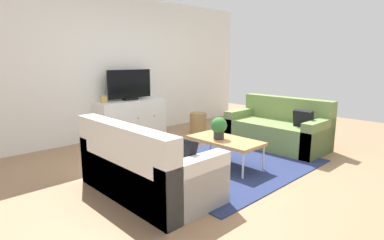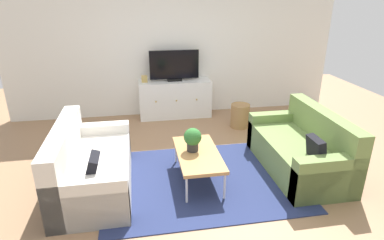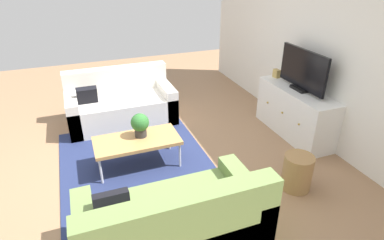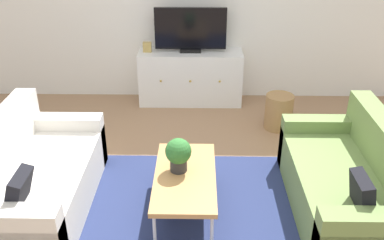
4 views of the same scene
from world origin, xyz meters
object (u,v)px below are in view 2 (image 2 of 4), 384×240
object	(u,v)px
flat_screen_tv	(174,66)
mantel_clock	(144,79)
couch_left_side	(88,169)
coffee_table	(198,155)
couch_right_side	(303,150)
potted_plant	(193,138)
tv_console	(175,99)
wicker_basket	(240,116)

from	to	relation	value
flat_screen_tv	mantel_clock	bearing A→B (deg)	-178.01
couch_left_side	mantel_clock	world-z (taller)	mantel_clock
coffee_table	couch_right_side	bearing A→B (deg)	0.70
potted_plant	mantel_clock	size ratio (longest dim) A/B	2.39
couch_left_side	coffee_table	size ratio (longest dim) A/B	1.56
couch_right_side	flat_screen_tv	xyz separation A→B (m)	(-1.48, 2.39, 0.73)
flat_screen_tv	tv_console	bearing A→B (deg)	-90.00
couch_right_side	mantel_clock	world-z (taller)	mantel_clock
coffee_table	mantel_clock	size ratio (longest dim) A/B	8.20
tv_console	wicker_basket	distance (m)	1.34
couch_left_side	mantel_clock	bearing A→B (deg)	71.15
tv_console	flat_screen_tv	bearing A→B (deg)	90.00
couch_left_side	couch_right_side	distance (m)	2.87
mantel_clock	wicker_basket	bearing A→B (deg)	-24.32
coffee_table	flat_screen_tv	world-z (taller)	flat_screen_tv
couch_right_side	potted_plant	xyz separation A→B (m)	(-1.54, 0.05, 0.28)
flat_screen_tv	wicker_basket	xyz separation A→B (m)	(1.10, -0.78, -0.80)
tv_console	wicker_basket	world-z (taller)	tv_console
couch_left_side	mantel_clock	xyz separation A→B (m)	(0.81, 2.37, 0.50)
couch_left_side	wicker_basket	bearing A→B (deg)	33.09
mantel_clock	tv_console	bearing A→B (deg)	-0.00
couch_right_side	coffee_table	distance (m)	1.49
wicker_basket	couch_left_side	bearing A→B (deg)	-146.91
couch_right_side	potted_plant	size ratio (longest dim) A/B	5.34
couch_right_side	coffee_table	bearing A→B (deg)	-179.30
potted_plant	wicker_basket	bearing A→B (deg)	53.57
couch_left_side	potted_plant	distance (m)	1.36
potted_plant	wicker_basket	distance (m)	1.98
couch_right_side	couch_left_side	bearing A→B (deg)	180.00
couch_left_side	tv_console	distance (m)	2.75
potted_plant	couch_right_side	bearing A→B (deg)	-1.88
coffee_table	wicker_basket	distance (m)	1.98
couch_left_side	couch_right_side	xyz separation A→B (m)	(2.87, 0.00, 0.00)
mantel_clock	coffee_table	bearing A→B (deg)	-76.51
couch_left_side	flat_screen_tv	size ratio (longest dim) A/B	1.77
couch_left_side	potted_plant	world-z (taller)	couch_left_side
couch_left_side	potted_plant	xyz separation A→B (m)	(1.33, 0.05, 0.28)
flat_screen_tv	mantel_clock	xyz separation A→B (m)	(-0.58, -0.02, -0.23)
couch_right_side	wicker_basket	size ratio (longest dim) A/B	3.85
couch_left_side	flat_screen_tv	distance (m)	2.86
couch_right_side	coffee_table	size ratio (longest dim) A/B	1.56
flat_screen_tv	mantel_clock	size ratio (longest dim) A/B	7.22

